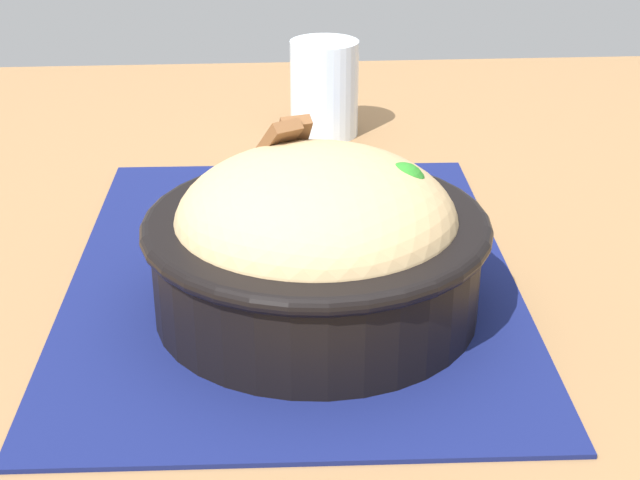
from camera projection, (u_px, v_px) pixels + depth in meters
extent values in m
cube|color=olive|center=(312.00, 292.00, 0.68)|extent=(1.14, 0.99, 0.03)
cylinder|color=brown|center=(606.00, 334.00, 1.32)|extent=(0.04, 0.04, 0.69)
cube|color=#11194C|center=(293.00, 276.00, 0.67)|extent=(0.43, 0.32, 0.00)
cylinder|color=black|center=(320.00, 264.00, 0.61)|extent=(0.21, 0.21, 0.07)
torus|color=black|center=(320.00, 225.00, 0.60)|extent=(0.22, 0.22, 0.01)
ellipsoid|color=tan|center=(320.00, 223.00, 0.60)|extent=(0.24, 0.24, 0.09)
sphere|color=#257421|center=(302.00, 193.00, 0.57)|extent=(0.04, 0.04, 0.04)
sphere|color=#257421|center=(343.00, 176.00, 0.60)|extent=(0.03, 0.03, 0.03)
sphere|color=#257421|center=(402.00, 186.00, 0.59)|extent=(0.03, 0.03, 0.03)
cylinder|color=orange|center=(369.00, 213.00, 0.56)|extent=(0.03, 0.03, 0.01)
cylinder|color=orange|center=(292.00, 175.00, 0.61)|extent=(0.03, 0.03, 0.01)
cylinder|color=orange|center=(266.00, 197.00, 0.58)|extent=(0.01, 0.03, 0.01)
cube|color=brown|center=(290.00, 145.00, 0.63)|extent=(0.04, 0.03, 0.05)
cube|color=brown|center=(274.00, 146.00, 0.62)|extent=(0.05, 0.04, 0.04)
cube|color=#BCBCBC|center=(318.00, 210.00, 0.76)|extent=(0.03, 0.07, 0.00)
cube|color=#BCBCBC|center=(266.00, 206.00, 0.77)|extent=(0.01, 0.01, 0.00)
cube|color=#BCBCBC|center=(243.00, 204.00, 0.77)|extent=(0.03, 0.03, 0.00)
cube|color=#BCBCBC|center=(216.00, 198.00, 0.79)|extent=(0.01, 0.02, 0.00)
cube|color=#BCBCBC|center=(214.00, 201.00, 0.78)|extent=(0.01, 0.02, 0.00)
cube|color=#BCBCBC|center=(212.00, 204.00, 0.77)|extent=(0.01, 0.02, 0.00)
cube|color=#BCBCBC|center=(210.00, 207.00, 0.77)|extent=(0.01, 0.02, 0.00)
cylinder|color=silver|center=(324.00, 88.00, 0.92)|extent=(0.07, 0.07, 0.09)
cylinder|color=silver|center=(324.00, 113.00, 0.93)|extent=(0.06, 0.06, 0.04)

